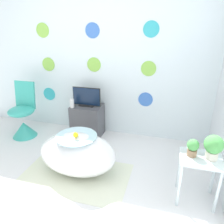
% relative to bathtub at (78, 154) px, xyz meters
% --- Properties ---
extents(ground_plane, '(12.00, 12.00, 0.00)m').
position_rel_bathtub_xyz_m(ground_plane, '(-0.18, -0.67, -0.27)').
color(ground_plane, white).
extents(wall_back_dotted, '(4.71, 0.05, 2.60)m').
position_rel_bathtub_xyz_m(wall_back_dotted, '(-0.18, 1.21, 1.03)').
color(wall_back_dotted, white).
rests_on(wall_back_dotted, ground_plane).
extents(rug, '(1.33, 0.81, 0.01)m').
position_rel_bathtub_xyz_m(rug, '(-0.01, -0.08, -0.26)').
color(rug, silver).
rests_on(rug, ground_plane).
extents(bathtub, '(0.97, 0.61, 0.53)m').
position_rel_bathtub_xyz_m(bathtub, '(0.00, 0.00, 0.00)').
color(bathtub, white).
rests_on(bathtub, ground_plane).
extents(rubber_duck, '(0.06, 0.07, 0.07)m').
position_rel_bathtub_xyz_m(rubber_duck, '(0.02, -0.06, 0.30)').
color(rubber_duck, yellow).
rests_on(rubber_duck, bathtub).
extents(chair, '(0.42, 0.42, 0.90)m').
position_rel_bathtub_xyz_m(chair, '(-1.26, 0.64, 0.02)').
color(chair, '#38B2A3').
rests_on(chair, ground_plane).
extents(tv_cabinet, '(0.49, 0.38, 0.52)m').
position_rel_bathtub_xyz_m(tv_cabinet, '(-0.25, 0.96, -0.00)').
color(tv_cabinet, '#4C4C51').
rests_on(tv_cabinet, ground_plane).
extents(tv, '(0.46, 0.12, 0.30)m').
position_rel_bathtub_xyz_m(tv, '(-0.25, 0.97, 0.39)').
color(tv, black).
rests_on(tv, tv_cabinet).
extents(vase, '(0.07, 0.07, 0.15)m').
position_rel_bathtub_xyz_m(vase, '(-0.45, 0.83, 0.32)').
color(vase, white).
rests_on(vase, tv_cabinet).
extents(side_table, '(0.41, 0.34, 0.53)m').
position_rel_bathtub_xyz_m(side_table, '(1.40, -0.09, 0.15)').
color(side_table, silver).
rests_on(side_table, ground_plane).
extents(potted_plant_left, '(0.12, 0.12, 0.18)m').
position_rel_bathtub_xyz_m(potted_plant_left, '(1.30, -0.08, 0.36)').
color(potted_plant_left, '#8C6B4C').
rests_on(potted_plant_left, side_table).
extents(potted_plant_right, '(0.18, 0.18, 0.26)m').
position_rel_bathtub_xyz_m(potted_plant_right, '(1.49, -0.08, 0.40)').
color(potted_plant_right, beige).
rests_on(potted_plant_right, side_table).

